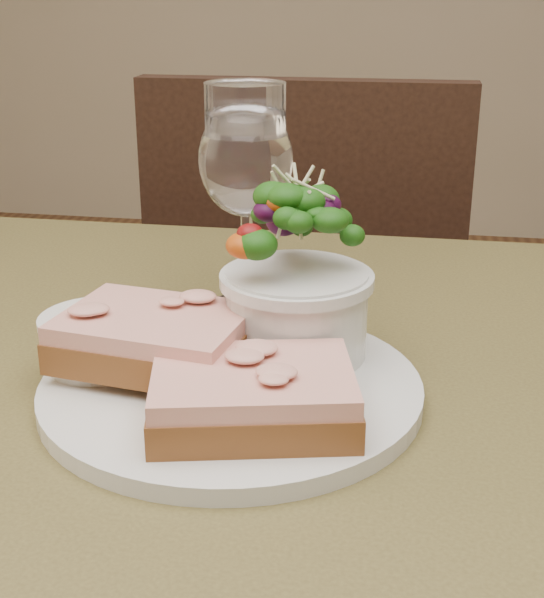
% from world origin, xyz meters
% --- Properties ---
extents(cafe_table, '(0.80, 0.80, 0.75)m').
position_xyz_m(cafe_table, '(0.00, 0.00, 0.65)').
color(cafe_table, '#453C1D').
rests_on(cafe_table, ground).
extents(chair_far, '(0.42, 0.42, 0.90)m').
position_xyz_m(chair_far, '(-0.05, 0.72, 0.29)').
color(chair_far, black).
rests_on(chair_far, ground).
extents(dinner_plate, '(0.26, 0.26, 0.01)m').
position_xyz_m(dinner_plate, '(-0.02, 0.00, 0.76)').
color(dinner_plate, silver).
rests_on(dinner_plate, cafe_table).
extents(sandwich_front, '(0.14, 0.12, 0.03)m').
position_xyz_m(sandwich_front, '(0.00, -0.05, 0.78)').
color(sandwich_front, '#4C2914').
rests_on(sandwich_front, dinner_plate).
extents(sandwich_back, '(0.14, 0.11, 0.03)m').
position_xyz_m(sandwich_back, '(-0.07, 0.01, 0.79)').
color(sandwich_back, '#4C2914').
rests_on(sandwich_back, dinner_plate).
extents(ramekin, '(0.07, 0.07, 0.04)m').
position_xyz_m(ramekin, '(-0.12, 0.01, 0.78)').
color(ramekin, silver).
rests_on(ramekin, dinner_plate).
extents(salad_bowl, '(0.10, 0.10, 0.13)m').
position_xyz_m(salad_bowl, '(0.02, 0.05, 0.82)').
color(salad_bowl, silver).
rests_on(salad_bowl, dinner_plate).
extents(garnish, '(0.05, 0.04, 0.02)m').
position_xyz_m(garnish, '(-0.07, 0.09, 0.77)').
color(garnish, '#133609').
rests_on(garnish, dinner_plate).
extents(wine_glass, '(0.08, 0.08, 0.18)m').
position_xyz_m(wine_glass, '(-0.04, 0.16, 0.87)').
color(wine_glass, white).
rests_on(wine_glass, cafe_table).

